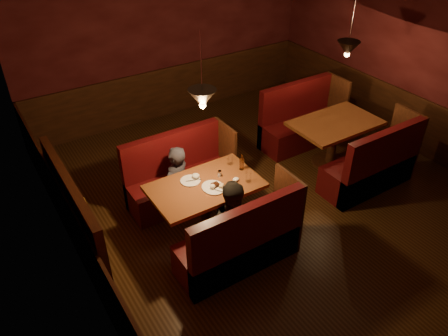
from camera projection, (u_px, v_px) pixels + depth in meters
room at (265, 145)px, 6.14m from camera, size 6.02×7.02×2.92m
main_table at (206, 195)px, 5.90m from camera, size 1.47×0.90×1.03m
main_bench_far at (180, 179)px, 6.64m from camera, size 1.62×0.58×1.11m
main_bench_near at (242, 246)px, 5.48m from camera, size 1.62×0.58×1.11m
second_table at (334, 133)px, 7.30m from camera, size 1.44×0.92×0.81m
second_bench_far at (300, 124)px, 8.05m from camera, size 1.60×0.60×1.14m
second_bench_near at (372, 169)px, 6.85m from camera, size 1.60×0.60×1.14m
diner_a at (175, 169)px, 6.26m from camera, size 0.60×0.51×1.40m
diner_b at (236, 208)px, 5.49m from camera, size 0.73×0.58×1.45m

